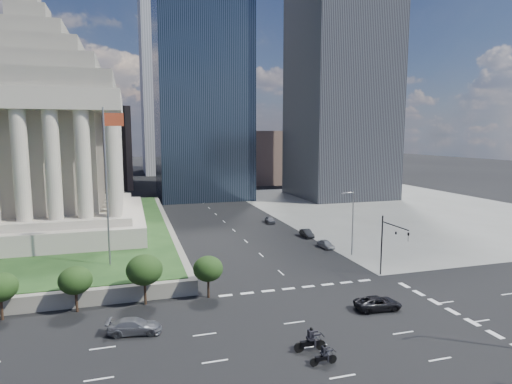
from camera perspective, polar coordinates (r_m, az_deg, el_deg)
name	(u,v)px	position (r m, az deg, el deg)	size (l,w,h in m)	color
ground	(194,195)	(135.22, -8.28, -0.34)	(500.00, 500.00, 0.00)	black
sidewalk_ne	(397,208)	(114.71, 18.33, -2.05)	(68.00, 90.00, 0.03)	slate
war_memorial	(35,118)	(81.97, -27.34, 8.80)	(34.00, 34.00, 39.00)	#A99E8E
flagpole	(108,178)	(56.88, -19.19, 1.76)	(2.52, 0.24, 20.00)	slate
midrise_glass	(201,96)	(129.83, -7.31, 12.63)	(26.00, 26.00, 60.00)	black
highrise_ne	(342,26)	(136.23, 11.36, 20.84)	(26.00, 28.00, 100.00)	black
building_filler_ne	(263,157)	(170.64, 0.89, 4.75)	(20.00, 30.00, 20.00)	brown
building_filler_nw	(97,148)	(162.99, -20.49, 5.55)	(24.00, 30.00, 28.00)	brown
traffic_signal_ne	(390,239)	(57.61, 17.42, -6.03)	(0.30, 5.74, 8.00)	black
street_lamp_north	(352,219)	(67.34, 12.65, -3.56)	(2.13, 0.22, 10.00)	slate
pickup_truck	(378,303)	(48.83, 15.95, -14.06)	(5.03, 2.32, 1.40)	black
suv_grey	(135,326)	(43.45, -15.88, -16.82)	(5.01, 2.03, 1.45)	#58595F
parked_sedan_near	(326,244)	(71.89, 9.32, -6.86)	(3.82, 1.54, 1.30)	gray
parked_sedan_mid	(307,233)	(78.90, 6.79, -5.49)	(1.45, 4.16, 1.37)	black
parked_sedan_far	(270,220)	(90.65, 1.86, -3.73)	(1.61, 4.01, 1.37)	slate
motorcycle_lead	(310,339)	(39.10, 7.19, -18.89)	(2.89, 0.79, 2.15)	black
motorcycle_trail	(324,354)	(37.34, 8.99, -20.61)	(2.37, 0.65, 1.77)	black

